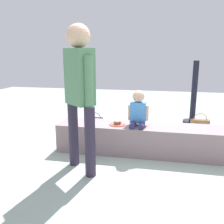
{
  "coord_description": "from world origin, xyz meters",
  "views": [
    {
      "loc": [
        0.18,
        -3.26,
        1.36
      ],
      "look_at": [
        -0.41,
        -0.33,
        0.64
      ],
      "focal_mm": 39.34,
      "sensor_mm": 36.0,
      "label": 1
    }
  ],
  "objects_px": {
    "gift_bag": "(184,137)",
    "handbag_black_leather": "(95,122)",
    "child_seated": "(138,110)",
    "water_bottle_far_side": "(147,126)",
    "adult_standing": "(80,86)",
    "water_bottle_near_gift": "(129,127)",
    "cake_box_white": "(220,142)",
    "cake_plate": "(117,123)",
    "party_cup_red": "(155,132)",
    "handbag_brown_canvas": "(200,125)"
  },
  "relations": [
    {
      "from": "child_seated",
      "to": "handbag_brown_canvas",
      "type": "height_order",
      "value": "child_seated"
    },
    {
      "from": "water_bottle_far_side",
      "to": "cake_box_white",
      "type": "relative_size",
      "value": 0.71
    },
    {
      "from": "child_seated",
      "to": "party_cup_red",
      "type": "bearing_deg",
      "value": 74.5
    },
    {
      "from": "gift_bag",
      "to": "handbag_black_leather",
      "type": "bearing_deg",
      "value": 158.48
    },
    {
      "from": "adult_standing",
      "to": "water_bottle_near_gift",
      "type": "distance_m",
      "value": 1.86
    },
    {
      "from": "child_seated",
      "to": "handbag_brown_canvas",
      "type": "xyz_separation_m",
      "value": [
        1.01,
        1.23,
        -0.5
      ]
    },
    {
      "from": "adult_standing",
      "to": "gift_bag",
      "type": "distance_m",
      "value": 1.88
    },
    {
      "from": "child_seated",
      "to": "adult_standing",
      "type": "bearing_deg",
      "value": -131.61
    },
    {
      "from": "gift_bag",
      "to": "handbag_black_leather",
      "type": "distance_m",
      "value": 1.68
    },
    {
      "from": "water_bottle_near_gift",
      "to": "cake_box_white",
      "type": "distance_m",
      "value": 1.51
    },
    {
      "from": "child_seated",
      "to": "party_cup_red",
      "type": "relative_size",
      "value": 4.84
    },
    {
      "from": "child_seated",
      "to": "cake_plate",
      "type": "distance_m",
      "value": 0.34
    },
    {
      "from": "gift_bag",
      "to": "water_bottle_far_side",
      "type": "bearing_deg",
      "value": 136.91
    },
    {
      "from": "adult_standing",
      "to": "water_bottle_far_side",
      "type": "relative_size",
      "value": 7.11
    },
    {
      "from": "cake_plate",
      "to": "water_bottle_near_gift",
      "type": "distance_m",
      "value": 1.0
    },
    {
      "from": "gift_bag",
      "to": "water_bottle_far_side",
      "type": "xyz_separation_m",
      "value": [
        -0.59,
        0.56,
        -0.02
      ]
    },
    {
      "from": "cake_box_white",
      "to": "handbag_black_leather",
      "type": "bearing_deg",
      "value": 164.96
    },
    {
      "from": "water_bottle_far_side",
      "to": "cake_box_white",
      "type": "bearing_deg",
      "value": -24.07
    },
    {
      "from": "child_seated",
      "to": "handbag_black_leather",
      "type": "distance_m",
      "value": 1.45
    },
    {
      "from": "water_bottle_near_gift",
      "to": "handbag_brown_canvas",
      "type": "distance_m",
      "value": 1.29
    },
    {
      "from": "child_seated",
      "to": "adult_standing",
      "type": "height_order",
      "value": "adult_standing"
    },
    {
      "from": "handbag_black_leather",
      "to": "handbag_brown_canvas",
      "type": "height_order",
      "value": "handbag_brown_canvas"
    },
    {
      "from": "child_seated",
      "to": "handbag_black_leather",
      "type": "bearing_deg",
      "value": 130.86
    },
    {
      "from": "cake_plate",
      "to": "gift_bag",
      "type": "distance_m",
      "value": 1.09
    },
    {
      "from": "adult_standing",
      "to": "cake_plate",
      "type": "bearing_deg",
      "value": 63.59
    },
    {
      "from": "child_seated",
      "to": "water_bottle_far_side",
      "type": "distance_m",
      "value": 1.09
    },
    {
      "from": "cake_box_white",
      "to": "handbag_brown_canvas",
      "type": "xyz_separation_m",
      "value": [
        -0.19,
        0.77,
        0.04
      ]
    },
    {
      "from": "gift_bag",
      "to": "cake_box_white",
      "type": "distance_m",
      "value": 0.54
    },
    {
      "from": "cake_box_white",
      "to": "cake_plate",
      "type": "bearing_deg",
      "value": -161.22
    },
    {
      "from": "water_bottle_near_gift",
      "to": "cake_box_white",
      "type": "relative_size",
      "value": 0.57
    },
    {
      "from": "water_bottle_far_side",
      "to": "handbag_brown_canvas",
      "type": "xyz_separation_m",
      "value": [
        0.93,
        0.27,
        0.0
      ]
    },
    {
      "from": "child_seated",
      "to": "water_bottle_near_gift",
      "type": "bearing_deg",
      "value": 104.82
    },
    {
      "from": "party_cup_red",
      "to": "cake_box_white",
      "type": "distance_m",
      "value": 1.04
    },
    {
      "from": "party_cup_red",
      "to": "water_bottle_far_side",
      "type": "bearing_deg",
      "value": 135.74
    },
    {
      "from": "child_seated",
      "to": "adult_standing",
      "type": "xyz_separation_m",
      "value": [
        -0.59,
        -0.67,
        0.4
      ]
    },
    {
      "from": "handbag_brown_canvas",
      "to": "child_seated",
      "type": "bearing_deg",
      "value": -129.27
    },
    {
      "from": "gift_bag",
      "to": "cake_plate",
      "type": "bearing_deg",
      "value": -154.7
    },
    {
      "from": "cake_box_white",
      "to": "adult_standing",
      "type": "bearing_deg",
      "value": -147.7
    },
    {
      "from": "adult_standing",
      "to": "gift_bag",
      "type": "height_order",
      "value": "adult_standing"
    },
    {
      "from": "child_seated",
      "to": "cake_box_white",
      "type": "relative_size",
      "value": 1.47
    },
    {
      "from": "cake_box_white",
      "to": "party_cup_red",
      "type": "bearing_deg",
      "value": 159.95
    },
    {
      "from": "cake_box_white",
      "to": "child_seated",
      "type": "bearing_deg",
      "value": -158.75
    },
    {
      "from": "cake_plate",
      "to": "gift_bag",
      "type": "xyz_separation_m",
      "value": [
        0.95,
        0.45,
        -0.28
      ]
    },
    {
      "from": "cake_plate",
      "to": "water_bottle_far_side",
      "type": "distance_m",
      "value": 1.11
    },
    {
      "from": "child_seated",
      "to": "gift_bag",
      "type": "height_order",
      "value": "child_seated"
    },
    {
      "from": "adult_standing",
      "to": "cake_plate",
      "type": "xyz_separation_m",
      "value": [
        0.31,
        0.63,
        -0.59
      ]
    },
    {
      "from": "child_seated",
      "to": "cake_plate",
      "type": "bearing_deg",
      "value": -172.58
    },
    {
      "from": "adult_standing",
      "to": "water_bottle_near_gift",
      "type": "height_order",
      "value": "adult_standing"
    },
    {
      "from": "adult_standing",
      "to": "party_cup_red",
      "type": "xyz_separation_m",
      "value": [
        0.82,
        1.49,
        -0.96
      ]
    },
    {
      "from": "water_bottle_near_gift",
      "to": "cake_plate",
      "type": "bearing_deg",
      "value": -92.36
    }
  ]
}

